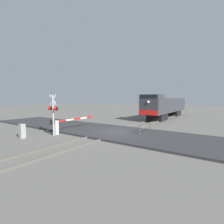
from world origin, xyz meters
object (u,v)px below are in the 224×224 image
(crossing_gate, at_px, (61,124))
(guard_railing, at_px, (145,127))
(crossing_signal, at_px, (53,111))
(utility_cabinet, at_px, (22,131))
(locomotive, at_px, (166,106))

(crossing_gate, xyz_separation_m, guard_railing, (6.60, 4.32, -0.25))
(guard_railing, bearing_deg, crossing_signal, -139.47)
(utility_cabinet, bearing_deg, crossing_gate, 71.51)
(utility_cabinet, bearing_deg, guard_railing, 44.34)
(locomotive, relative_size, utility_cabinet, 13.59)
(utility_cabinet, bearing_deg, locomotive, 76.91)
(locomotive, bearing_deg, crossing_gate, -102.16)
(locomotive, bearing_deg, guard_railing, -80.14)
(crossing_gate, relative_size, utility_cabinet, 4.60)
(crossing_signal, relative_size, utility_cabinet, 3.05)
(crossing_gate, height_order, utility_cabinet, crossing_gate)
(locomotive, distance_m, crossing_signal, 20.33)
(locomotive, distance_m, guard_railing, 14.85)
(crossing_gate, bearing_deg, crossing_signal, -75.86)
(crossing_signal, bearing_deg, utility_cabinet, -122.67)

